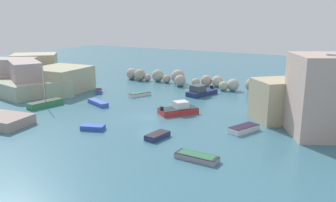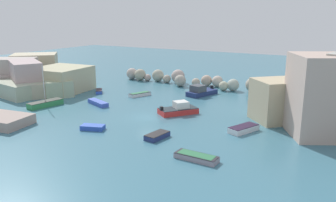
{
  "view_description": "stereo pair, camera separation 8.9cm",
  "coord_description": "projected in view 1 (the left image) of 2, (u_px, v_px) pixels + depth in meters",
  "views": [
    {
      "loc": [
        23.63,
        -36.12,
        12.92
      ],
      "look_at": [
        0.0,
        5.35,
        1.0
      ],
      "focal_mm": 37.26,
      "sensor_mm": 36.0,
      "label": 1
    },
    {
      "loc": [
        23.7,
        -36.08,
        12.92
      ],
      "look_at": [
        0.0,
        5.35,
        1.0
      ],
      "focal_mm": 37.26,
      "sensor_mm": 36.0,
      "label": 2
    }
  ],
  "objects": [
    {
      "name": "moored_boat_8",
      "position": [
        244.0,
        129.0,
        39.35
      ],
      "size": [
        2.82,
        4.02,
        0.69
      ],
      "rotation": [
        0.0,
        0.0,
        4.32
      ],
      "color": "white",
      "rests_on": "cove_water"
    },
    {
      "name": "moored_boat_9",
      "position": [
        140.0,
        94.0,
        56.52
      ],
      "size": [
        2.45,
        3.85,
        0.57
      ],
      "rotation": [
        0.0,
        0.0,
        1.18
      ],
      "color": "silver",
      "rests_on": "cove_water"
    },
    {
      "name": "moored_boat_1",
      "position": [
        201.0,
        91.0,
        56.99
      ],
      "size": [
        3.77,
        5.83,
        1.78
      ],
      "rotation": [
        0.0,
        0.0,
        4.42
      ],
      "color": "navy",
      "rests_on": "cove_water"
    },
    {
      "name": "moored_boat_5",
      "position": [
        197.0,
        157.0,
        31.71
      ],
      "size": [
        4.11,
        1.5,
        0.54
      ],
      "rotation": [
        0.0,
        0.0,
        6.25
      ],
      "color": "gray",
      "rests_on": "cove_water"
    },
    {
      "name": "cliff_headland_left",
      "position": [
        33.0,
        78.0,
        61.24
      ],
      "size": [
        21.69,
        18.57,
        5.41
      ],
      "color": "#B29C9C",
      "rests_on": "ground"
    },
    {
      "name": "moored_boat_6",
      "position": [
        45.0,
        104.0,
        50.04
      ],
      "size": [
        2.42,
        5.22,
        5.96
      ],
      "rotation": [
        0.0,
        0.0,
        4.54
      ],
      "color": "#308549",
      "rests_on": "cove_water"
    },
    {
      "name": "moored_boat_0",
      "position": [
        98.0,
        103.0,
        51.03
      ],
      "size": [
        4.45,
        2.66,
        0.59
      ],
      "rotation": [
        0.0,
        0.0,
        5.91
      ],
      "color": "#3C58C1",
      "rests_on": "cove_water"
    },
    {
      "name": "moored_boat_3",
      "position": [
        258.0,
        102.0,
        51.83
      ],
      "size": [
        2.84,
        2.68,
        0.45
      ],
      "rotation": [
        0.0,
        0.0,
        3.85
      ],
      "color": "red",
      "rests_on": "cove_water"
    },
    {
      "name": "rock_breakwater",
      "position": [
        204.0,
        81.0,
        63.46
      ],
      "size": [
        33.06,
        5.07,
        2.6
      ],
      "color": "#B1A49C",
      "rests_on": "ground"
    },
    {
      "name": "moored_boat_4",
      "position": [
        179.0,
        109.0,
        46.48
      ],
      "size": [
        4.95,
        5.48,
        1.64
      ],
      "rotation": [
        0.0,
        0.0,
        0.93
      ],
      "color": "red",
      "rests_on": "cove_water"
    },
    {
      "name": "cove_water",
      "position": [
        148.0,
        117.0,
        44.93
      ],
      "size": [
        160.0,
        160.0,
        0.0
      ],
      "primitive_type": "plane",
      "color": "teal",
      "rests_on": "ground"
    },
    {
      "name": "moored_boat_10",
      "position": [
        99.0,
        91.0,
        58.88
      ],
      "size": [
        2.47,
        2.67,
        0.54
      ],
      "rotation": [
        0.0,
        0.0,
        5.41
      ],
      "color": "blue",
      "rests_on": "cove_water"
    },
    {
      "name": "moored_boat_2",
      "position": [
        93.0,
        127.0,
        40.08
      ],
      "size": [
        2.93,
        2.12,
        0.53
      ],
      "rotation": [
        0.0,
        0.0,
        3.49
      ],
      "color": "blue",
      "rests_on": "cove_water"
    },
    {
      "name": "moored_boat_7",
      "position": [
        157.0,
        136.0,
        37.28
      ],
      "size": [
        1.75,
        3.03,
        0.56
      ],
      "rotation": [
        0.0,
        0.0,
        4.58
      ],
      "color": "navy",
      "rests_on": "cove_water"
    }
  ]
}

